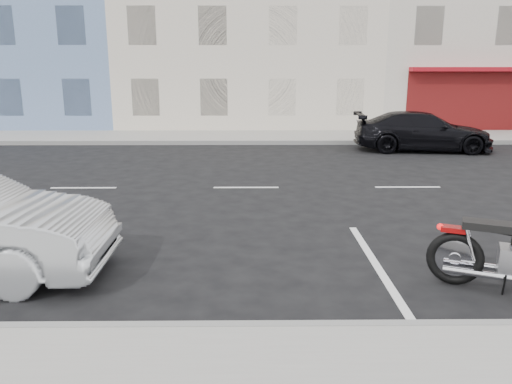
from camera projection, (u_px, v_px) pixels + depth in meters
ground at (327, 187)px, 12.31m from camera, size 120.00×120.00×0.00m
sidewalk_far at (176, 137)px, 20.68m from camera, size 80.00×3.40×0.15m
curb_far at (169, 143)px, 19.03m from camera, size 80.00×0.12×0.16m
bldg_cream at (248, 12)px, 26.70m from camera, size 12.00×12.00×11.50m
bldg_corner at (491, 2)px, 26.71m from camera, size 14.00×12.00×12.50m
car_far at (422, 131)px, 17.56m from camera, size 4.89×2.38×1.37m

